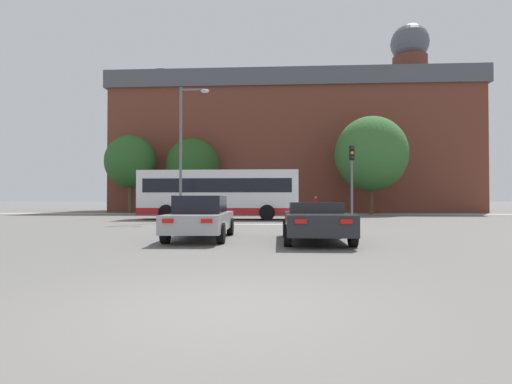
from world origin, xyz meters
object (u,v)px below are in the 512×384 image
(bus_crossing_lead, at_px, (219,193))
(car_roadster_right, at_px, (316,221))
(pedestrian_walking_west, at_px, (316,204))
(traffic_light_far_left, at_px, (220,184))
(street_lamp_junction, at_px, (185,141))
(traffic_light_near_right, at_px, (352,171))
(pedestrian_walking_east, at_px, (273,204))
(pedestrian_waiting, at_px, (210,203))
(car_saloon_left, at_px, (201,217))

(bus_crossing_lead, bearing_deg, car_roadster_right, 20.87)
(bus_crossing_lead, xyz_separation_m, pedestrian_walking_west, (7.28, 9.61, -0.80))
(traffic_light_far_left, distance_m, street_lamp_junction, 12.58)
(car_roadster_right, xyz_separation_m, bus_crossing_lead, (-5.16, 13.52, 1.08))
(traffic_light_near_right, relative_size, pedestrian_walking_east, 2.70)
(street_lamp_junction, relative_size, pedestrian_waiting, 4.85)
(traffic_light_near_right, relative_size, pedestrian_walking_west, 2.67)
(car_saloon_left, relative_size, car_roadster_right, 1.05)
(car_saloon_left, xyz_separation_m, traffic_light_far_left, (-2.67, 22.33, 1.99))
(bus_crossing_lead, distance_m, pedestrian_walking_west, 12.09)
(car_saloon_left, bearing_deg, traffic_light_near_right, 51.11)
(pedestrian_waiting, bearing_deg, pedestrian_walking_east, 86.55)
(car_roadster_right, height_order, bus_crossing_lead, bus_crossing_lead)
(traffic_light_far_left, xyz_separation_m, pedestrian_walking_west, (8.62, 0.21, -1.80))
(traffic_light_near_right, height_order, pedestrian_walking_west, traffic_light_near_right)
(car_saloon_left, xyz_separation_m, pedestrian_walking_east, (2.10, 22.88, 0.18))
(traffic_light_near_right, height_order, street_lamp_junction, street_lamp_junction)
(pedestrian_walking_east, height_order, pedestrian_walking_west, pedestrian_walking_west)
(traffic_light_far_left, bearing_deg, traffic_light_near_right, -55.62)
(car_roadster_right, height_order, pedestrian_walking_west, pedestrian_walking_west)
(pedestrian_walking_west, bearing_deg, car_roadster_right, 139.80)
(traffic_light_far_left, height_order, pedestrian_waiting, traffic_light_far_left)
(car_roadster_right, distance_m, pedestrian_waiting, 24.09)
(car_roadster_right, relative_size, pedestrian_walking_west, 2.78)
(bus_crossing_lead, distance_m, traffic_light_near_right, 9.11)
(traffic_light_far_left, height_order, pedestrian_walking_east, traffic_light_far_left)
(car_roadster_right, height_order, pedestrian_walking_east, pedestrian_walking_east)
(car_roadster_right, distance_m, bus_crossing_lead, 14.51)
(car_saloon_left, height_order, bus_crossing_lead, bus_crossing_lead)
(street_lamp_junction, bearing_deg, car_saloon_left, -73.52)
(car_saloon_left, height_order, street_lamp_junction, street_lamp_junction)
(traffic_light_far_left, bearing_deg, pedestrian_walking_west, 1.37)
(car_saloon_left, distance_m, traffic_light_near_right, 11.15)
(bus_crossing_lead, height_order, pedestrian_walking_west, bus_crossing_lead)
(car_saloon_left, bearing_deg, bus_crossing_lead, 94.48)
(traffic_light_near_right, bearing_deg, traffic_light_far_left, 124.38)
(traffic_light_near_right, height_order, pedestrian_walking_east, traffic_light_near_right)
(bus_crossing_lead, relative_size, pedestrian_walking_east, 6.55)
(car_roadster_right, xyz_separation_m, traffic_light_far_left, (-6.50, 22.93, 2.08))
(car_roadster_right, distance_m, traffic_light_near_right, 9.96)
(bus_crossing_lead, relative_size, pedestrian_waiting, 6.29)
(pedestrian_walking_east, relative_size, pedestrian_walking_west, 0.99)
(car_saloon_left, xyz_separation_m, pedestrian_walking_west, (5.95, 22.53, 0.19))
(pedestrian_walking_east, bearing_deg, traffic_light_near_right, 172.73)
(street_lamp_junction, xyz_separation_m, pedestrian_waiting, (-0.63, 12.39, -3.84))
(traffic_light_far_left, relative_size, pedestrian_waiting, 2.45)
(street_lamp_junction, bearing_deg, car_roadster_right, -57.28)
(traffic_light_far_left, relative_size, traffic_light_near_right, 0.95)
(traffic_light_far_left, xyz_separation_m, traffic_light_near_right, (9.33, -13.64, 0.14))
(car_saloon_left, bearing_deg, car_roadster_right, -10.40)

